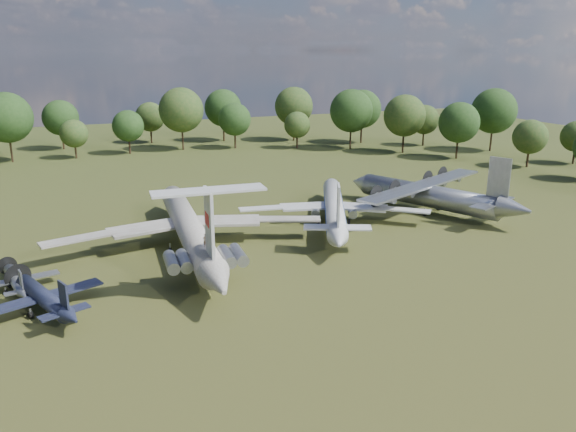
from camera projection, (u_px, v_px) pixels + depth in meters
name	position (u px, v px, depth m)	size (l,w,h in m)	color
ground	(238.00, 250.00, 76.12)	(300.00, 300.00, 0.00)	#213F15
il62_airliner	(189.00, 232.00, 76.09)	(37.73, 49.04, 4.81)	#B9B9B4
tu104_jet	(334.00, 211.00, 87.68)	(29.73, 39.64, 3.96)	silver
an12_transport	(428.00, 198.00, 93.60)	(31.82, 35.56, 4.68)	#9DA0A4
small_prop_west	(44.00, 301.00, 57.78)	(12.60, 17.18, 2.52)	black
small_prop_northwest	(16.00, 283.00, 63.05)	(9.36, 12.77, 1.87)	#ABAEB4
person_on_il62	(205.00, 240.00, 62.90)	(0.58, 0.38, 1.60)	olive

